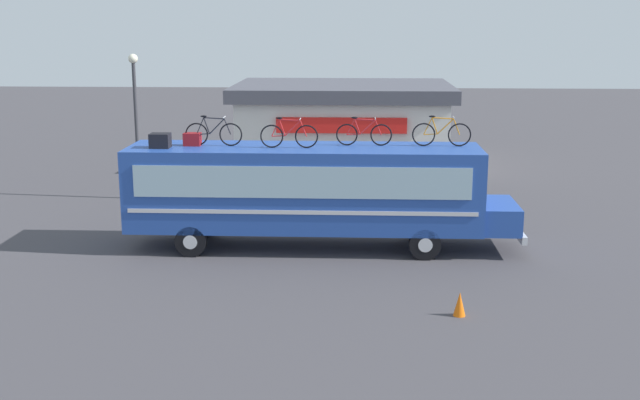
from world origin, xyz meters
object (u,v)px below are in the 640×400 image
(rooftop_bicycle_4, at_px, (441,133))
(rooftop_bicycle_3, at_px, (364,134))
(rooftop_bicycle_1, at_px, (214,133))
(street_lamp, at_px, (136,109))
(bus, at_px, (310,189))
(luggage_bag_1, at_px, (160,141))
(luggage_bag_2, at_px, (192,139))
(rooftop_bicycle_2, at_px, (289,135))
(traffic_cone, at_px, (460,304))

(rooftop_bicycle_4, bearing_deg, rooftop_bicycle_3, 179.61)
(rooftop_bicycle_1, distance_m, street_lamp, 7.79)
(bus, height_order, rooftop_bicycle_3, rooftop_bicycle_3)
(bus, distance_m, rooftop_bicycle_4, 4.37)
(luggage_bag_1, relative_size, luggage_bag_2, 1.14)
(luggage_bag_2, bearing_deg, rooftop_bicycle_2, -5.96)
(street_lamp, bearing_deg, luggage_bag_2, -61.29)
(rooftop_bicycle_2, bearing_deg, traffic_cone, -50.32)
(bus, relative_size, traffic_cone, 20.16)
(rooftop_bicycle_2, distance_m, rooftop_bicycle_4, 4.67)
(rooftop_bicycle_4, height_order, street_lamp, street_lamp)
(rooftop_bicycle_1, distance_m, rooftop_bicycle_3, 4.62)
(luggage_bag_2, bearing_deg, bus, -1.71)
(bus, distance_m, traffic_cone, 7.11)
(luggage_bag_1, relative_size, street_lamp, 0.10)
(bus, bearing_deg, rooftop_bicycle_1, 178.42)
(luggage_bag_1, bearing_deg, rooftop_bicycle_2, 2.36)
(rooftop_bicycle_2, relative_size, traffic_cone, 2.94)
(bus, relative_size, luggage_bag_2, 23.21)
(bus, xyz_separation_m, rooftop_bicycle_4, (4.01, 0.34, 1.69))
(rooftop_bicycle_2, xyz_separation_m, traffic_cone, (4.56, -5.50, -3.27))
(luggage_bag_1, height_order, rooftop_bicycle_1, rooftop_bicycle_1)
(traffic_cone, relative_size, street_lamp, 0.10)
(rooftop_bicycle_3, xyz_separation_m, rooftop_bicycle_4, (2.37, -0.02, 0.02))
(luggage_bag_1, bearing_deg, bus, 4.64)
(luggage_bag_2, relative_size, rooftop_bicycle_4, 0.29)
(rooftop_bicycle_1, xyz_separation_m, rooftop_bicycle_2, (2.35, -0.29, -0.00))
(bus, height_order, rooftop_bicycle_2, rooftop_bicycle_2)
(rooftop_bicycle_2, xyz_separation_m, street_lamp, (-6.58, 6.82, 0.02))
(rooftop_bicycle_4, bearing_deg, street_lamp, 150.77)
(street_lamp, bearing_deg, rooftop_bicycle_3, -35.29)
(luggage_bag_2, xyz_separation_m, street_lamp, (-3.56, 6.51, 0.21))
(luggage_bag_2, height_order, street_lamp, street_lamp)
(rooftop_bicycle_1, relative_size, rooftop_bicycle_3, 1.02)
(luggage_bag_1, relative_size, rooftop_bicycle_1, 0.34)
(bus, relative_size, rooftop_bicycle_1, 6.84)
(bus, bearing_deg, rooftop_bicycle_2, -161.73)
(luggage_bag_2, distance_m, street_lamp, 7.42)
(luggage_bag_1, height_order, traffic_cone, luggage_bag_1)
(bus, bearing_deg, rooftop_bicycle_3, 12.27)
(bus, xyz_separation_m, luggage_bag_1, (-4.52, -0.37, 1.52))
(luggage_bag_1, distance_m, rooftop_bicycle_2, 3.90)
(luggage_bag_1, distance_m, street_lamp, 7.48)
(luggage_bag_2, relative_size, traffic_cone, 0.87)
(rooftop_bicycle_3, height_order, traffic_cone, rooftop_bicycle_3)
(rooftop_bicycle_4, bearing_deg, rooftop_bicycle_2, -173.28)
(rooftop_bicycle_2, bearing_deg, rooftop_bicycle_1, 173.00)
(rooftop_bicycle_4, relative_size, traffic_cone, 3.02)
(bus, xyz_separation_m, rooftop_bicycle_1, (-2.97, 0.08, 1.69))
(rooftop_bicycle_1, bearing_deg, traffic_cone, -39.95)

